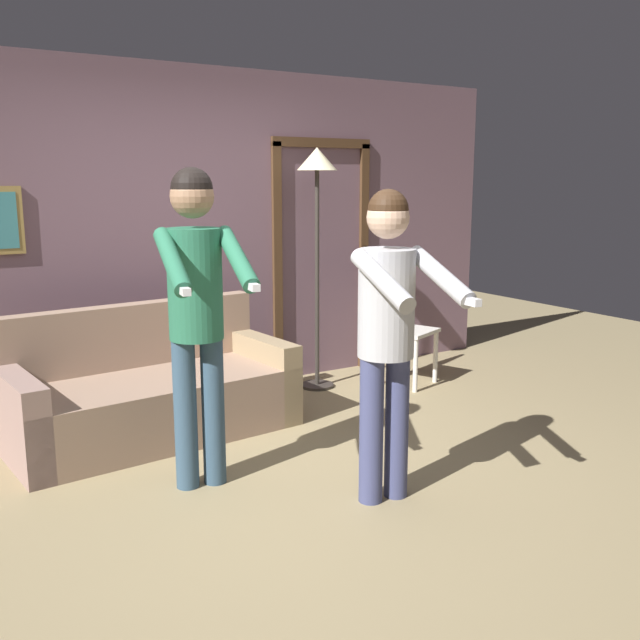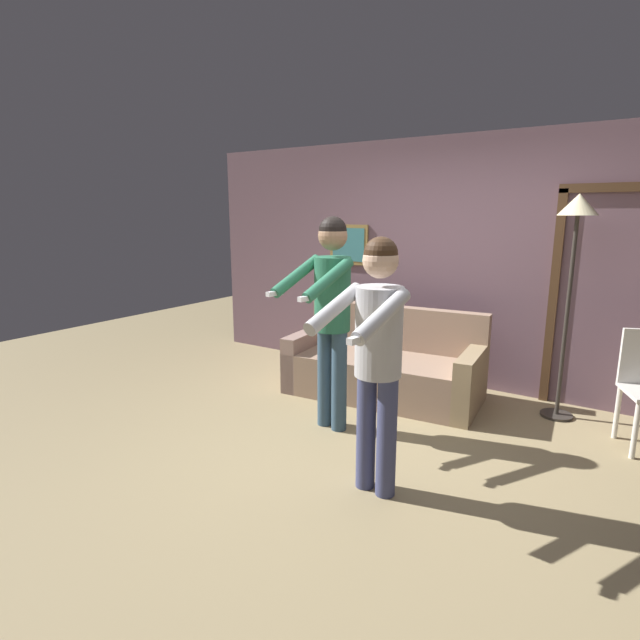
% 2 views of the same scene
% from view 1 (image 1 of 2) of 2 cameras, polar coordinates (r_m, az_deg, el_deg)
% --- Properties ---
extents(ground_plane, '(12.00, 12.00, 0.00)m').
position_cam_1_polar(ground_plane, '(4.24, -1.82, -12.93)').
color(ground_plane, '#96845D').
extents(back_wall_assembly, '(6.40, 0.10, 2.60)m').
position_cam_1_polar(back_wall_assembly, '(5.73, -12.07, 6.62)').
color(back_wall_assembly, '#6D515E').
rests_on(back_wall_assembly, ground_plane).
extents(couch, '(1.97, 1.02, 0.87)m').
position_cam_1_polar(couch, '(5.04, -13.40, -5.89)').
color(couch, '#997B66').
rests_on(couch, ground_plane).
extents(torchiere_lamp, '(0.33, 0.33, 1.98)m').
position_cam_1_polar(torchiere_lamp, '(5.83, -0.24, 10.34)').
color(torchiere_lamp, '#332D28').
rests_on(torchiere_lamp, ground_plane).
extents(person_standing_left, '(0.51, 0.74, 1.80)m').
position_cam_1_polar(person_standing_left, '(3.95, -9.87, 1.86)').
color(person_standing_left, '#355066').
rests_on(person_standing_left, ground_plane).
extents(person_standing_right, '(0.48, 0.71, 1.69)m').
position_cam_1_polar(person_standing_right, '(3.75, 5.47, 0.17)').
color(person_standing_right, '#40456F').
rests_on(person_standing_right, ground_plane).
extents(dining_chair_distant, '(0.55, 0.55, 0.93)m').
position_cam_1_polar(dining_chair_distant, '(6.14, 6.33, -0.19)').
color(dining_chair_distant, silver).
rests_on(dining_chair_distant, ground_plane).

